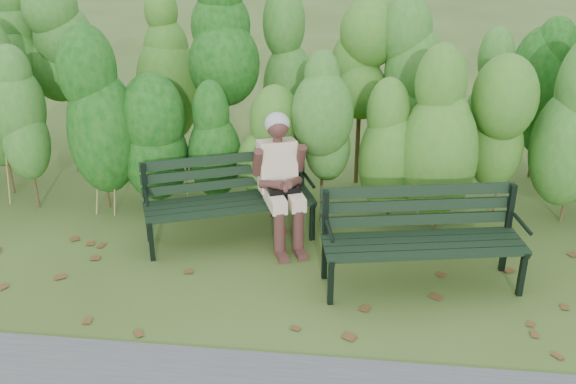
# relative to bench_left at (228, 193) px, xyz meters

# --- Properties ---
(ground) EXTENTS (80.00, 80.00, 0.00)m
(ground) POSITION_rel_bench_left_xyz_m (0.65, -0.84, -0.48)
(ground) COLOR #3A4A1B
(hedge_band) EXTENTS (11.04, 1.67, 2.42)m
(hedge_band) POSITION_rel_bench_left_xyz_m (0.65, 1.02, 0.78)
(hedge_band) COLOR #47381E
(hedge_band) RESTS_ON ground
(leaf_litter) EXTENTS (5.95, 2.17, 0.01)m
(leaf_litter) POSITION_rel_bench_left_xyz_m (0.27, -0.82, -0.48)
(leaf_litter) COLOR brown
(leaf_litter) RESTS_ON ground
(bench_left) EXTENTS (1.71, 1.09, 0.82)m
(bench_left) POSITION_rel_bench_left_xyz_m (0.00, 0.00, 0.00)
(bench_left) COLOR black
(bench_left) RESTS_ON ground
(bench_right) EXTENTS (1.79, 0.87, 0.86)m
(bench_right) POSITION_rel_bench_left_xyz_m (1.82, -0.62, 0.02)
(bench_right) COLOR black
(bench_right) RESTS_ON ground
(seated_woman) EXTENTS (0.60, 0.82, 1.27)m
(seated_woman) POSITION_rel_bench_left_xyz_m (0.52, 0.02, 0.23)
(seated_woman) COLOR beige
(seated_woman) RESTS_ON ground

